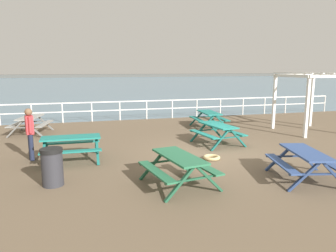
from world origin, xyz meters
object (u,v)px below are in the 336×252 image
object	(u,v)px
picnic_table_corner	(218,129)
lattice_pergola	(311,88)
picnic_table_seaward	(71,143)
picnic_table_mid_centre	(179,163)
picnic_table_far_right	(30,121)
picnic_table_far_left	(209,116)
picnic_table_near_left	(305,158)
visitor	(30,131)
litter_bin	(52,167)

from	to	relation	value
picnic_table_corner	lattice_pergola	world-z (taller)	lattice_pergola
picnic_table_seaward	lattice_pergola	distance (m)	10.74
picnic_table_mid_centre	picnic_table_far_right	world-z (taller)	same
picnic_table_far_left	picnic_table_corner	world-z (taller)	same
picnic_table_near_left	picnic_table_mid_centre	xyz separation A→B (m)	(-3.29, 0.49, 0.00)
picnic_table_far_left	picnic_table_corner	xyz separation A→B (m)	(-1.04, -3.33, 0.00)
lattice_pergola	picnic_table_near_left	bearing A→B (deg)	-131.91
visitor	picnic_table_mid_centre	bearing A→B (deg)	-55.39
picnic_table_mid_centre	picnic_table_seaward	xyz separation A→B (m)	(-2.63, 2.98, 0.00)
picnic_table_far_left	visitor	bearing A→B (deg)	118.72
picnic_table_mid_centre	picnic_table_far_left	distance (m)	8.04
picnic_table_near_left	visitor	bearing A→B (deg)	74.74
picnic_table_seaward	picnic_table_corner	size ratio (longest dim) A/B	0.91
picnic_table_corner	litter_bin	bearing A→B (deg)	108.64
litter_bin	picnic_table_near_left	bearing A→B (deg)	-11.92
picnic_table_mid_centre	picnic_table_far_right	xyz separation A→B (m)	(-4.47, 7.83, 0.00)
picnic_table_mid_centre	litter_bin	distance (m)	3.16
litter_bin	picnic_table_mid_centre	bearing A→B (deg)	-15.50
picnic_table_near_left	picnic_table_corner	bearing A→B (deg)	20.72
visitor	picnic_table_far_right	bearing A→B (deg)	83.67
picnic_table_corner	visitor	world-z (taller)	visitor
picnic_table_near_left	visitor	size ratio (longest dim) A/B	1.26
picnic_table_far_right	picnic_table_far_left	bearing A→B (deg)	-83.79
picnic_table_seaward	lattice_pergola	bearing A→B (deg)	11.23
picnic_table_near_left	picnic_table_seaward	xyz separation A→B (m)	(-5.92, 3.47, 0.00)
picnic_table_near_left	picnic_table_corner	world-z (taller)	same
picnic_table_mid_centre	visitor	size ratio (longest dim) A/B	1.22
picnic_table_far_right	visitor	bearing A→B (deg)	-161.00
picnic_table_mid_centre	picnic_table_corner	bearing A→B (deg)	-45.86
picnic_table_far_left	picnic_table_seaward	world-z (taller)	same
picnic_table_mid_centre	picnic_table_corner	world-z (taller)	same
picnic_table_seaward	litter_bin	xyz separation A→B (m)	(-0.41, -2.14, -0.10)
picnic_table_far_right	picnic_table_seaward	world-z (taller)	same
picnic_table_far_left	picnic_table_near_left	bearing A→B (deg)	179.24
picnic_table_mid_centre	visitor	world-z (taller)	visitor
picnic_table_far_right	picnic_table_seaward	distance (m)	5.19
picnic_table_seaward	visitor	size ratio (longest dim) A/B	1.09
picnic_table_near_left	picnic_table_far_left	size ratio (longest dim) A/B	1.12
picnic_table_far_left	picnic_table_far_right	world-z (taller)	same
lattice_pergola	litter_bin	distance (m)	11.73
picnic_table_far_left	picnic_table_seaward	distance (m)	7.62
picnic_table_far_right	visitor	xyz separation A→B (m)	(0.60, -4.43, 0.36)
picnic_table_mid_centre	litter_bin	size ratio (longest dim) A/B	2.14
picnic_table_mid_centre	visitor	distance (m)	5.17
visitor	picnic_table_near_left	bearing A→B (deg)	-42.62
picnic_table_far_right	picnic_table_corner	size ratio (longest dim) A/B	1.03
picnic_table_seaward	picnic_table_corner	xyz separation A→B (m)	(5.36, 0.79, 0.00)
litter_bin	picnic_table_far_left	bearing A→B (deg)	42.58
picnic_table_far_right	lattice_pergola	world-z (taller)	lattice_pergola
picnic_table_far_right	litter_bin	size ratio (longest dim) A/B	2.17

